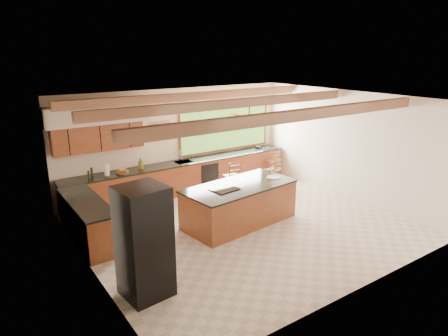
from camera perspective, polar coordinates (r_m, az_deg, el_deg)
ground at (r=9.66m, az=2.81°, el=-8.22°), size 7.20×7.20×0.00m
room_shell at (r=9.38m, az=-0.24°, el=5.30°), size 7.27×6.54×3.02m
counter_run at (r=11.09m, az=-8.48°, el=-2.46°), size 7.12×3.10×1.24m
island at (r=9.64m, az=2.19°, el=-5.13°), size 2.88×1.59×0.98m
refrigerator at (r=6.86m, az=-11.36°, el=-10.36°), size 0.83×0.81×1.95m
bar_stool_a at (r=11.02m, az=1.34°, el=-1.35°), size 0.47×0.47×1.11m
bar_stool_b at (r=11.96m, az=7.26°, el=-0.34°), size 0.44×0.44×1.01m
bar_stool_c at (r=11.81m, az=6.37°, el=-0.63°), size 0.45×0.45×0.97m
bar_stool_d at (r=12.96m, az=7.16°, el=0.92°), size 0.42×0.42×0.98m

